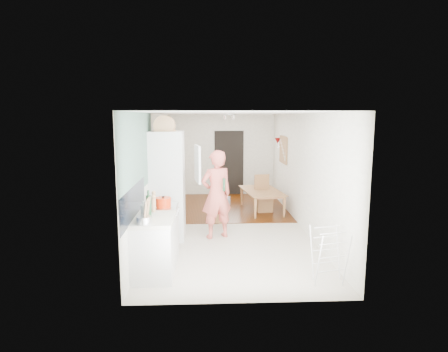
{
  "coord_description": "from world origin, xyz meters",
  "views": [
    {
      "loc": [
        -0.47,
        -8.09,
        2.43
      ],
      "look_at": [
        -0.1,
        0.2,
        1.11
      ],
      "focal_mm": 30.0,
      "sensor_mm": 36.0,
      "label": 1
    }
  ],
  "objects": [
    {
      "name": "range_cooker",
      "position": [
        -1.3,
        -1.8,
        0.44
      ],
      "size": [
        0.6,
        0.6,
        0.88
      ],
      "primitive_type": "cube",
      "color": "silver",
      "rests_on": "room_shell"
    },
    {
      "name": "sage_wall_panel",
      "position": [
        -1.59,
        -2.0,
        1.85
      ],
      "size": [
        0.02,
        3.0,
        1.3
      ],
      "primitive_type": "cube",
      "color": "slate",
      "rests_on": "room_shell"
    },
    {
      "name": "wall_sconce",
      "position": [
        1.54,
        2.55,
        1.75
      ],
      "size": [
        0.18,
        0.18,
        0.16
      ],
      "primitive_type": "cone",
      "color": "maroon",
      "rests_on": "room_shell"
    },
    {
      "name": "bottle_b",
      "position": [
        -1.38,
        -2.41,
        1.06
      ],
      "size": [
        0.07,
        0.07,
        0.28
      ],
      "primitive_type": "cylinder",
      "rotation": [
        0.0,
        0.0,
        -0.06
      ],
      "color": "#1E4326",
      "rests_on": "worktop"
    },
    {
      "name": "dining_chair",
      "position": [
        0.97,
        1.3,
        0.47
      ],
      "size": [
        0.45,
        0.45,
        0.94
      ],
      "primitive_type": null,
      "rotation": [
        0.0,
        0.0,
        0.14
      ],
      "color": "#A0663E",
      "rests_on": "floor"
    },
    {
      "name": "stool",
      "position": [
        -0.2,
        0.35,
        0.19
      ],
      "size": [
        0.35,
        0.35,
        0.39
      ],
      "primitive_type": null,
      "rotation": [
        0.0,
        0.0,
        -0.21
      ],
      "color": "#A0663E",
      "rests_on": "floor"
    },
    {
      "name": "pepper_mill_back",
      "position": [
        -1.36,
        -2.02,
        1.04
      ],
      "size": [
        0.07,
        0.07,
        0.24
      ],
      "primitive_type": "cylinder",
      "rotation": [
        0.0,
        0.0,
        0.06
      ],
      "color": "tan",
      "rests_on": "worktop"
    },
    {
      "name": "doorway_recess",
      "position": [
        0.2,
        3.48,
        1.0
      ],
      "size": [
        0.9,
        0.04,
        2.0
      ],
      "primitive_type": "cube",
      "color": "black",
      "rests_on": "room_shell"
    },
    {
      "name": "chopping_boards",
      "position": [
        -1.36,
        -2.76,
        1.09
      ],
      "size": [
        0.06,
        0.25,
        0.34
      ],
      "primitive_type": null,
      "rotation": [
        0.0,
        0.0,
        0.09
      ],
      "color": "tan",
      "rests_on": "worktop"
    },
    {
      "name": "bread_bin",
      "position": [
        -1.29,
        -0.79,
        2.26
      ],
      "size": [
        0.47,
        0.45,
        0.22
      ],
      "primitive_type": null,
      "rotation": [
        0.0,
        0.0,
        -0.16
      ],
      "color": "tan",
      "rests_on": "fridge_housing"
    },
    {
      "name": "floor",
      "position": [
        0.0,
        0.0,
        0.0
      ],
      "size": [
        3.2,
        7.0,
        0.01
      ],
      "primitive_type": "cube",
      "color": "beige",
      "rests_on": "ground"
    },
    {
      "name": "fridge_interior",
      "position": [
        -0.96,
        -0.78,
        1.55
      ],
      "size": [
        0.02,
        0.52,
        0.66
      ],
      "primitive_type": "cube",
      "color": "white",
      "rests_on": "room_shell"
    },
    {
      "name": "steel_pan",
      "position": [
        -1.38,
        -2.89,
        0.97
      ],
      "size": [
        0.23,
        0.23,
        0.11
      ],
      "primitive_type": "cylinder",
      "rotation": [
        0.0,
        0.0,
        0.1
      ],
      "color": "silver",
      "rests_on": "worktop"
    },
    {
      "name": "base_cabinet",
      "position": [
        -1.3,
        -2.55,
        0.43
      ],
      "size": [
        0.6,
        0.9,
        0.86
      ],
      "primitive_type": "cube",
      "color": "silver",
      "rests_on": "room_shell"
    },
    {
      "name": "bottle_c",
      "position": [
        -1.41,
        -2.69,
        1.03
      ],
      "size": [
        0.1,
        0.1,
        0.23
      ],
      "primitive_type": "cylinder",
      "rotation": [
        0.0,
        0.0,
        0.02
      ],
      "color": "silver",
      "rests_on": "worktop"
    },
    {
      "name": "worktop",
      "position": [
        -1.3,
        -2.55,
        0.89
      ],
      "size": [
        0.62,
        0.92,
        0.06
      ],
      "primitive_type": "cube",
      "color": "beige",
      "rests_on": "room_shell"
    },
    {
      "name": "person",
      "position": [
        -0.3,
        -0.75,
        1.05
      ],
      "size": [
        0.9,
        0.75,
        2.1
      ],
      "primitive_type": "imported",
      "rotation": [
        0.0,
        0.0,
        3.52
      ],
      "color": "#D55E52",
      "rests_on": "floor"
    },
    {
      "name": "wood_floor_overlay",
      "position": [
        0.0,
        1.85,
        0.01
      ],
      "size": [
        3.2,
        3.3,
        0.01
      ],
      "primitive_type": "cube",
      "color": "#542507",
      "rests_on": "room_shell"
    },
    {
      "name": "red_casserole",
      "position": [
        -1.23,
        -1.87,
        1.0
      ],
      "size": [
        0.32,
        0.32,
        0.16
      ],
      "primitive_type": "cylinder",
      "rotation": [
        0.0,
        0.0,
        -0.22
      ],
      "color": "red",
      "rests_on": "cooker_top"
    },
    {
      "name": "pinboard_frame",
      "position": [
        1.57,
        1.9,
        1.55
      ],
      "size": [
        0.0,
        0.94,
        0.74
      ],
      "primitive_type": "cube",
      "color": "#A0663E",
      "rests_on": "room_shell"
    },
    {
      "name": "fridge_door",
      "position": [
        -0.66,
        -1.08,
        1.55
      ],
      "size": [
        0.14,
        0.56,
        0.7
      ],
      "primitive_type": "cube",
      "rotation": [
        0.0,
        0.0,
        -1.4
      ],
      "color": "silver",
      "rests_on": "room_shell"
    },
    {
      "name": "tile_splashback",
      "position": [
        -1.59,
        -2.55,
        1.15
      ],
      "size": [
        0.02,
        1.9,
        0.5
      ],
      "primitive_type": "cube",
      "color": "black",
      "rests_on": "room_shell"
    },
    {
      "name": "fridge_housing",
      "position": [
        -1.27,
        -0.78,
        1.07
      ],
      "size": [
        0.66,
        0.66,
        2.15
      ],
      "primitive_type": "cube",
      "color": "silver",
      "rests_on": "room_shell"
    },
    {
      "name": "pepper_mill_front",
      "position": [
        -1.34,
        -2.21,
        1.03
      ],
      "size": [
        0.06,
        0.06,
        0.22
      ],
      "primitive_type": "cylinder",
      "rotation": [
        0.0,
        0.0,
        -0.04
      ],
      "color": "tan",
      "rests_on": "worktop"
    },
    {
      "name": "held_bottle",
      "position": [
        -0.15,
        -0.93,
        1.12
      ],
      "size": [
        0.06,
        0.06,
        0.26
      ],
      "primitive_type": "cylinder",
      "color": "#1E4326",
      "rests_on": "person"
    },
    {
      "name": "dining_table",
      "position": [
        0.95,
        1.32,
        0.24
      ],
      "size": [
        0.92,
        1.43,
        0.47
      ],
      "primitive_type": "imported",
      "rotation": [
        0.0,
        0.0,
        1.71
      ],
      "color": "#A0663E",
      "rests_on": "floor"
    },
    {
      "name": "grey_drape",
      "position": [
        -0.18,
        0.35,
        0.48
      ],
      "size": [
        0.48,
        0.48,
        0.19
      ],
      "primitive_type": "cube",
      "rotation": [
        0.0,
        0.0,
        -0.19
      ],
      "color": "gray",
      "rests_on": "stool"
    },
    {
      "name": "room_shell",
      "position": [
        0.0,
        0.0,
        1.25
      ],
      "size": [
        3.2,
        7.0,
        2.5
      ],
      "primitive_type": null,
      "color": "white",
      "rests_on": "ground"
    },
    {
      "name": "bottle_a",
      "position": [
        -1.37,
        -2.54,
        1.09
      ],
      "size": [
        0.08,
        0.08,
        0.33
      ],
      "primitive_type": "cylinder",
      "rotation": [
        0.0,
        0.0,
        0.1
      ],
      "color": "#1E4326",
      "rests_on": "worktop"
    },
    {
      "name": "drying_rack",
      "position": [
        1.29,
        -2.94,
        0.41
      ],
      "size": [
        0.5,
        0.47,
        0.83
      ],
      "primitive_type": null,
      "rotation": [
        0.0,
        0.0,
        0.22
      ],
      "color": "silver",
      "rests_on": "floor"
    },
    {
      "name": "cooker_top",
      "position": [
        -1.3,
        -1.8,
        0.9
      ],
      "size": [
        0.6,
        0.6,
        0.04
      ],
      "primitive_type": "cube",
      "color": "silver",
      "rests_on": "room_shell"
    },
    {
      "name": "pinboard",
      "position": [
        1.58,
        1.9,
        1.55
      ],
      "size": [
        0.03,
        0.9,
        0.7
      ],
      "primitive_type": "cube",
      "color": "tan",
      "rests_on": "room_shell"
    }
  ]
}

